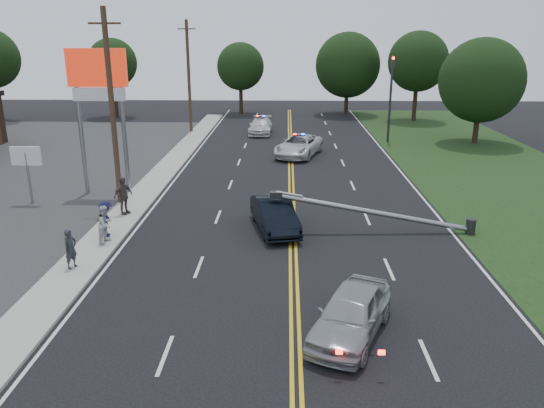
{
  "coord_description": "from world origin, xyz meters",
  "views": [
    {
      "loc": [
        -0.32,
        -14.88,
        8.62
      ],
      "look_at": [
        -0.92,
        6.87,
        1.7
      ],
      "focal_mm": 35.0,
      "sensor_mm": 36.0,
      "label": 1
    }
  ],
  "objects_px": {
    "bystander_a": "(71,249)",
    "bystander_c": "(106,218)",
    "traffic_signal": "(391,92)",
    "bystander_d": "(123,196)",
    "crashed_sedan": "(275,215)",
    "fallen_streetlight": "(385,214)",
    "utility_pole_far": "(189,77)",
    "waiting_sedan": "(351,313)",
    "pylon_sign": "(98,87)",
    "bystander_b": "(106,224)",
    "small_sign": "(27,161)",
    "emergency_a": "(299,146)",
    "emergency_b": "(261,126)",
    "utility_pole_mid": "(112,109)"
  },
  "relations": [
    {
      "from": "fallen_streetlight",
      "to": "pylon_sign",
      "type": "bearing_deg",
      "value": 157.78
    },
    {
      "from": "pylon_sign",
      "to": "traffic_signal",
      "type": "height_order",
      "value": "pylon_sign"
    },
    {
      "from": "small_sign",
      "to": "bystander_c",
      "type": "bearing_deg",
      "value": -41.1
    },
    {
      "from": "crashed_sedan",
      "to": "pylon_sign",
      "type": "bearing_deg",
      "value": 135.83
    },
    {
      "from": "fallen_streetlight",
      "to": "bystander_a",
      "type": "xyz_separation_m",
      "value": [
        -12.68,
        -4.43,
        -0.02
      ]
    },
    {
      "from": "utility_pole_far",
      "to": "waiting_sedan",
      "type": "relative_size",
      "value": 2.33
    },
    {
      "from": "crashed_sedan",
      "to": "bystander_d",
      "type": "height_order",
      "value": "bystander_d"
    },
    {
      "from": "traffic_signal",
      "to": "emergency_a",
      "type": "relative_size",
      "value": 1.27
    },
    {
      "from": "utility_pole_far",
      "to": "bystander_d",
      "type": "distance_m",
      "value": 24.33
    },
    {
      "from": "waiting_sedan",
      "to": "emergency_a",
      "type": "relative_size",
      "value": 0.77
    },
    {
      "from": "waiting_sedan",
      "to": "emergency_b",
      "type": "xyz_separation_m",
      "value": [
        -4.34,
        34.33,
        -0.02
      ]
    },
    {
      "from": "pylon_sign",
      "to": "waiting_sedan",
      "type": "distance_m",
      "value": 19.84
    },
    {
      "from": "fallen_streetlight",
      "to": "emergency_a",
      "type": "relative_size",
      "value": 1.68
    },
    {
      "from": "utility_pole_far",
      "to": "bystander_a",
      "type": "height_order",
      "value": "utility_pole_far"
    },
    {
      "from": "emergency_a",
      "to": "bystander_b",
      "type": "xyz_separation_m",
      "value": [
        -8.63,
        -18.02,
        0.17
      ]
    },
    {
      "from": "bystander_a",
      "to": "waiting_sedan",
      "type": "bearing_deg",
      "value": -88.4
    },
    {
      "from": "utility_pole_far",
      "to": "bystander_c",
      "type": "bearing_deg",
      "value": -87.96
    },
    {
      "from": "emergency_b",
      "to": "utility_pole_far",
      "type": "bearing_deg",
      "value": 177.86
    },
    {
      "from": "pylon_sign",
      "to": "utility_pole_mid",
      "type": "bearing_deg",
      "value": -56.98
    },
    {
      "from": "fallen_streetlight",
      "to": "bystander_a",
      "type": "bearing_deg",
      "value": -160.76
    },
    {
      "from": "emergency_a",
      "to": "utility_pole_mid",
      "type": "bearing_deg",
      "value": -111.02
    },
    {
      "from": "small_sign",
      "to": "traffic_signal",
      "type": "distance_m",
      "value": 28.72
    },
    {
      "from": "utility_pole_far",
      "to": "bystander_c",
      "type": "height_order",
      "value": "utility_pole_far"
    },
    {
      "from": "traffic_signal",
      "to": "bystander_d",
      "type": "xyz_separation_m",
      "value": [
        -16.68,
        -19.98,
        -3.14
      ]
    },
    {
      "from": "utility_pole_far",
      "to": "crashed_sedan",
      "type": "distance_m",
      "value": 27.41
    },
    {
      "from": "small_sign",
      "to": "traffic_signal",
      "type": "relative_size",
      "value": 0.44
    },
    {
      "from": "pylon_sign",
      "to": "emergency_a",
      "type": "height_order",
      "value": "pylon_sign"
    },
    {
      "from": "fallen_streetlight",
      "to": "waiting_sedan",
      "type": "relative_size",
      "value": 2.18
    },
    {
      "from": "utility_pole_far",
      "to": "emergency_b",
      "type": "bearing_deg",
      "value": -3.91
    },
    {
      "from": "crashed_sedan",
      "to": "bystander_b",
      "type": "xyz_separation_m",
      "value": [
        -7.19,
        -2.04,
        0.2
      ]
    },
    {
      "from": "small_sign",
      "to": "bystander_a",
      "type": "xyz_separation_m",
      "value": [
        5.5,
        -8.43,
        -1.44
      ]
    },
    {
      "from": "pylon_sign",
      "to": "bystander_d",
      "type": "relative_size",
      "value": 4.22
    },
    {
      "from": "bystander_a",
      "to": "bystander_c",
      "type": "bearing_deg",
      "value": 20.4
    },
    {
      "from": "utility_pole_mid",
      "to": "bystander_c",
      "type": "bearing_deg",
      "value": -79.14
    },
    {
      "from": "traffic_signal",
      "to": "crashed_sedan",
      "type": "relative_size",
      "value": 1.57
    },
    {
      "from": "pylon_sign",
      "to": "fallen_streetlight",
      "type": "height_order",
      "value": "pylon_sign"
    },
    {
      "from": "small_sign",
      "to": "bystander_c",
      "type": "height_order",
      "value": "small_sign"
    },
    {
      "from": "fallen_streetlight",
      "to": "utility_pole_far",
      "type": "bearing_deg",
      "value": 117.24
    },
    {
      "from": "pylon_sign",
      "to": "waiting_sedan",
      "type": "xyz_separation_m",
      "value": [
        12.15,
        -14.78,
        -5.27
      ]
    },
    {
      "from": "emergency_a",
      "to": "emergency_b",
      "type": "xyz_separation_m",
      "value": [
        -3.29,
        9.31,
        -0.06
      ]
    },
    {
      "from": "utility_pole_far",
      "to": "bystander_d",
      "type": "bearing_deg",
      "value": -88.05
    },
    {
      "from": "fallen_streetlight",
      "to": "bystander_a",
      "type": "distance_m",
      "value": 13.44
    },
    {
      "from": "bystander_d",
      "to": "emergency_a",
      "type": "bearing_deg",
      "value": 0.94
    },
    {
      "from": "bystander_a",
      "to": "utility_pole_mid",
      "type": "bearing_deg",
      "value": 29.58
    },
    {
      "from": "small_sign",
      "to": "utility_pole_far",
      "type": "xyz_separation_m",
      "value": [
        4.8,
        22.0,
        2.75
      ]
    },
    {
      "from": "bystander_c",
      "to": "emergency_b",
      "type": "bearing_deg",
      "value": -20.0
    },
    {
      "from": "waiting_sedan",
      "to": "pylon_sign",
      "type": "bearing_deg",
      "value": 152.66
    },
    {
      "from": "utility_pole_mid",
      "to": "crashed_sedan",
      "type": "bearing_deg",
      "value": -24.1
    },
    {
      "from": "waiting_sedan",
      "to": "bystander_c",
      "type": "relative_size",
      "value": 2.64
    },
    {
      "from": "small_sign",
      "to": "crashed_sedan",
      "type": "distance_m",
      "value": 13.78
    }
  ]
}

